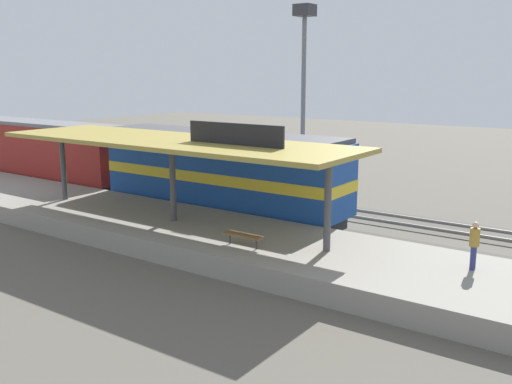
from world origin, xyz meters
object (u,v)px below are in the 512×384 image
(passenger_carriage_single, at_px, (23,149))
(person_waiting, at_px, (474,243))
(locomotive, at_px, (222,173))
(platform_bench, at_px, (243,236))
(light_mast, at_px, (304,60))

(passenger_carriage_single, height_order, person_waiting, passenger_carriage_single)
(locomotive, distance_m, person_waiting, 14.43)
(person_waiting, bearing_deg, passenger_carriage_single, 83.69)
(platform_bench, xyz_separation_m, passenger_carriage_single, (6.00, 23.82, 0.97))
(locomotive, relative_size, passenger_carriage_single, 0.72)
(platform_bench, relative_size, passenger_carriage_single, 0.08)
(passenger_carriage_single, relative_size, person_waiting, 11.70)
(platform_bench, height_order, person_waiting, person_waiting)
(locomotive, height_order, person_waiting, locomotive)
(passenger_carriage_single, xyz_separation_m, person_waiting, (-3.54, -31.98, -0.46))
(light_mast, bearing_deg, platform_bench, -158.43)
(platform_bench, distance_m, locomotive, 8.42)
(locomotive, bearing_deg, platform_bench, -135.89)
(platform_bench, bearing_deg, person_waiting, -73.21)
(platform_bench, relative_size, light_mast, 0.15)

